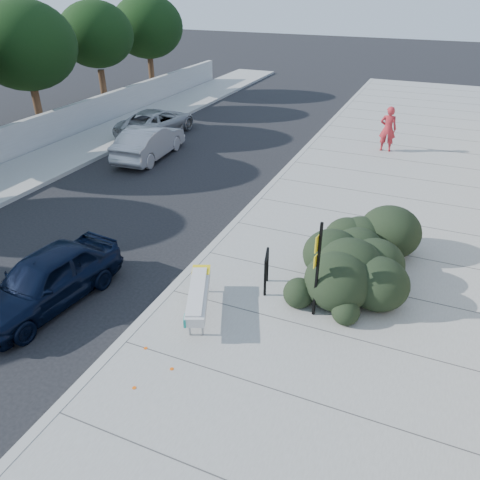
{
  "coord_description": "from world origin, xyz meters",
  "views": [
    {
      "loc": [
        5.29,
        -7.99,
        6.87
      ],
      "look_at": [
        1.2,
        1.6,
        1.0
      ],
      "focal_mm": 35.0,
      "sensor_mm": 36.0,
      "label": 1
    }
  ],
  "objects_px": {
    "pedestrian": "(388,129)",
    "suv_silver": "(157,122)",
    "sedan_navy": "(46,279)",
    "wagon_silver": "(149,142)",
    "bike_rack": "(266,268)",
    "sign_post": "(317,264)",
    "bench": "(198,294)"
  },
  "relations": [
    {
      "from": "bike_rack",
      "to": "sign_post",
      "type": "relative_size",
      "value": 0.42
    },
    {
      "from": "bike_rack",
      "to": "pedestrian",
      "type": "height_order",
      "value": "pedestrian"
    },
    {
      "from": "sign_post",
      "to": "sedan_navy",
      "type": "distance_m",
      "value": 6.32
    },
    {
      "from": "bike_rack",
      "to": "pedestrian",
      "type": "bearing_deg",
      "value": 69.19
    },
    {
      "from": "bench",
      "to": "wagon_silver",
      "type": "bearing_deg",
      "value": 105.32
    },
    {
      "from": "sign_post",
      "to": "pedestrian",
      "type": "bearing_deg",
      "value": 99.64
    },
    {
      "from": "wagon_silver",
      "to": "suv_silver",
      "type": "xyz_separation_m",
      "value": [
        -1.5,
        2.99,
        -0.05
      ]
    },
    {
      "from": "bike_rack",
      "to": "pedestrian",
      "type": "relative_size",
      "value": 0.51
    },
    {
      "from": "sedan_navy",
      "to": "wagon_silver",
      "type": "distance_m",
      "value": 10.49
    },
    {
      "from": "suv_silver",
      "to": "pedestrian",
      "type": "height_order",
      "value": "pedestrian"
    },
    {
      "from": "suv_silver",
      "to": "sign_post",
      "type": "bearing_deg",
      "value": 137.7
    },
    {
      "from": "bench",
      "to": "sedan_navy",
      "type": "relative_size",
      "value": 0.54
    },
    {
      "from": "suv_silver",
      "to": "wagon_silver",
      "type": "bearing_deg",
      "value": 119.39
    },
    {
      "from": "sedan_navy",
      "to": "pedestrian",
      "type": "xyz_separation_m",
      "value": [
        5.83,
        14.38,
        0.46
      ]
    },
    {
      "from": "pedestrian",
      "to": "suv_silver",
      "type": "bearing_deg",
      "value": 5.03
    },
    {
      "from": "bike_rack",
      "to": "sedan_navy",
      "type": "height_order",
      "value": "sedan_navy"
    },
    {
      "from": "sign_post",
      "to": "pedestrian",
      "type": "distance_m",
      "value": 12.52
    },
    {
      "from": "bench",
      "to": "suv_silver",
      "type": "distance_m",
      "value": 14.72
    },
    {
      "from": "bench",
      "to": "sign_post",
      "type": "relative_size",
      "value": 0.89
    },
    {
      "from": "bench",
      "to": "bike_rack",
      "type": "height_order",
      "value": "bike_rack"
    },
    {
      "from": "sedan_navy",
      "to": "suv_silver",
      "type": "xyz_separation_m",
      "value": [
        -5.0,
        12.88,
        -0.02
      ]
    },
    {
      "from": "sign_post",
      "to": "suv_silver",
      "type": "xyz_separation_m",
      "value": [
        -10.98,
        11.02,
        -0.86
      ]
    },
    {
      "from": "sign_post",
      "to": "bench",
      "type": "bearing_deg",
      "value": -149.53
    },
    {
      "from": "sedan_navy",
      "to": "sign_post",
      "type": "bearing_deg",
      "value": 23.73
    },
    {
      "from": "wagon_silver",
      "to": "suv_silver",
      "type": "height_order",
      "value": "wagon_silver"
    },
    {
      "from": "bench",
      "to": "suv_silver",
      "type": "bearing_deg",
      "value": 102.7
    },
    {
      "from": "bench",
      "to": "pedestrian",
      "type": "relative_size",
      "value": 1.08
    },
    {
      "from": "suv_silver",
      "to": "pedestrian",
      "type": "xyz_separation_m",
      "value": [
        10.83,
        1.5,
        0.48
      ]
    },
    {
      "from": "suv_silver",
      "to": "sedan_navy",
      "type": "bearing_deg",
      "value": 114.0
    },
    {
      "from": "sedan_navy",
      "to": "suv_silver",
      "type": "distance_m",
      "value": 13.82
    },
    {
      "from": "sign_post",
      "to": "wagon_silver",
      "type": "xyz_separation_m",
      "value": [
        -9.48,
        8.02,
        -0.81
      ]
    },
    {
      "from": "bike_rack",
      "to": "pedestrian",
      "type": "distance_m",
      "value": 12.04
    }
  ]
}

